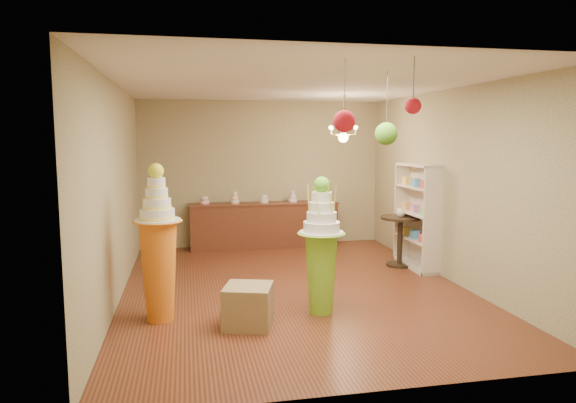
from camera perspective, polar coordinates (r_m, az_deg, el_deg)
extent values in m
plane|color=#582918|center=(7.82, 0.69, -9.57)|extent=(6.50, 6.50, 0.00)
plane|color=silver|center=(7.53, 0.72, 12.86)|extent=(6.50, 6.50, 0.00)
cube|color=gray|center=(10.72, -2.92, 3.11)|extent=(5.00, 0.04, 3.00)
cube|color=gray|center=(4.43, 9.48, -2.65)|extent=(5.00, 0.04, 3.00)
cube|color=gray|center=(7.43, -18.53, 0.99)|extent=(0.04, 6.50, 3.00)
cube|color=gray|center=(8.41, 17.61, 1.70)|extent=(0.04, 6.50, 3.00)
cone|color=#79BF2A|center=(6.64, 3.70, -7.99)|extent=(0.46, 0.46, 1.03)
cylinder|color=silver|center=(6.52, 3.73, -3.48)|extent=(0.63, 0.63, 0.03)
cylinder|color=silver|center=(6.51, 3.74, -2.80)|extent=(0.51, 0.51, 0.13)
cylinder|color=silver|center=(6.49, 3.75, -1.71)|extent=(0.42, 0.42, 0.13)
cylinder|color=silver|center=(6.47, 3.76, -0.60)|extent=(0.34, 0.34, 0.13)
cylinder|color=silver|center=(6.45, 3.77, 0.50)|extent=(0.28, 0.28, 0.13)
sphere|color=#519F22|center=(6.44, 3.78, 1.85)|extent=(0.21, 0.21, 0.21)
cone|color=orange|center=(6.53, -14.12, -7.54)|extent=(0.57, 0.57, 1.24)
cylinder|color=silver|center=(6.40, -14.29, -2.04)|extent=(0.68, 0.68, 0.03)
cylinder|color=silver|center=(6.39, -14.31, -1.35)|extent=(0.51, 0.51, 0.13)
cylinder|color=silver|center=(6.37, -14.35, -0.23)|extent=(0.41, 0.41, 0.13)
cylinder|color=silver|center=(6.36, -14.38, 0.90)|extent=(0.33, 0.33, 0.13)
cylinder|color=silver|center=(6.35, -14.42, 2.03)|extent=(0.26, 0.26, 0.13)
sphere|color=yellow|center=(6.33, -14.46, 3.30)|extent=(0.18, 0.18, 0.18)
cube|color=olive|center=(6.26, -4.44, -11.50)|extent=(0.68, 0.68, 0.50)
cube|color=#552A1A|center=(10.57, -2.66, -2.68)|extent=(3.00, 0.50, 0.90)
cube|color=#552A1A|center=(10.50, -2.67, -0.23)|extent=(3.04, 0.54, 0.03)
cylinder|color=silver|center=(10.38, -9.24, 0.12)|extent=(0.18, 0.18, 0.16)
cylinder|color=silver|center=(10.41, -5.94, 0.42)|extent=(0.18, 0.18, 0.24)
cylinder|color=silver|center=(10.49, -2.68, 0.28)|extent=(0.18, 0.18, 0.16)
cylinder|color=silver|center=(10.59, 0.53, 0.57)|extent=(0.18, 0.18, 0.24)
cylinder|color=silver|center=(10.73, 3.67, 0.43)|extent=(0.18, 0.18, 0.16)
cube|color=beige|center=(9.18, 14.96, -1.56)|extent=(0.04, 1.20, 1.80)
cube|color=beige|center=(9.17, 13.98, -4.07)|extent=(0.30, 1.14, 0.03)
cube|color=beige|center=(9.10, 14.06, -1.29)|extent=(0.30, 1.14, 0.03)
cube|color=beige|center=(9.05, 14.15, 1.53)|extent=(0.30, 1.14, 0.03)
cylinder|color=black|center=(9.32, 12.25, -6.85)|extent=(0.60, 0.60, 0.05)
cylinder|color=black|center=(9.24, 12.32, -4.41)|extent=(0.12, 0.12, 0.85)
cylinder|color=black|center=(9.16, 12.39, -1.79)|extent=(0.89, 0.89, 0.05)
imported|color=beige|center=(9.15, 12.41, -1.11)|extent=(0.17, 0.17, 0.17)
cylinder|color=#463932|center=(5.11, 6.33, 12.21)|extent=(0.01, 0.01, 0.60)
sphere|color=#B31323|center=(5.09, 6.28, 8.85)|extent=(0.22, 0.22, 0.22)
cylinder|color=#463932|center=(6.13, 10.93, 10.73)|extent=(0.01, 0.01, 0.71)
sphere|color=#519F22|center=(6.12, 10.85, 7.40)|extent=(0.26, 0.26, 0.26)
cylinder|color=#463932|center=(5.10, 13.79, 12.85)|extent=(0.01, 0.01, 0.46)
sphere|color=#B31323|center=(5.08, 13.72, 10.28)|extent=(0.16, 0.16, 0.16)
cylinder|color=gold|center=(9.20, 6.20, 10.21)|extent=(0.02, 0.02, 0.50)
cylinder|color=gold|center=(9.19, 6.17, 8.34)|extent=(0.10, 0.10, 0.30)
sphere|color=#FFE38C|center=(9.19, 6.16, 7.10)|extent=(0.18, 0.18, 0.18)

